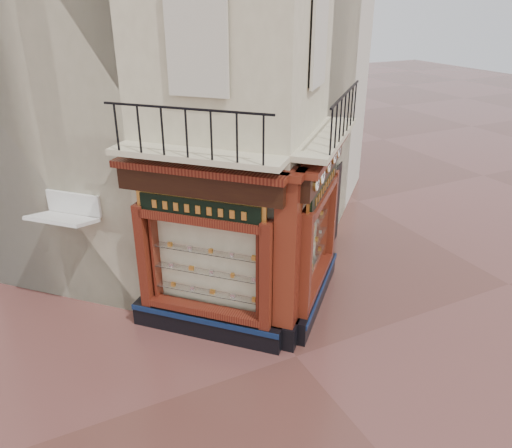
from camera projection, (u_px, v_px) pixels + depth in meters
ground at (296, 356)px, 10.56m from camera, size 80.00×80.00×0.00m
main_building at (184, 35)px, 13.07m from camera, size 11.31×11.31×12.00m
neighbour_left at (75, 51)px, 14.29m from camera, size 11.31×11.31×11.00m
neighbour_right at (233, 44)px, 16.29m from camera, size 11.31×11.31×11.00m
shopfront_left at (203, 257)px, 10.44m from camera, size 2.86×2.86×3.98m
shopfront_right at (317, 231)px, 11.58m from camera, size 2.86×2.86×3.98m
corner_pilaster at (287, 266)px, 10.15m from camera, size 0.85×0.85×3.98m
balcony at (266, 145)px, 10.01m from camera, size 5.94×2.97×1.03m
clock_a at (316, 184)px, 9.71m from camera, size 0.26×0.26×0.32m
clock_b at (322, 175)px, 10.17m from camera, size 0.32×0.32×0.40m
clock_c at (328, 166)px, 10.74m from camera, size 0.27×0.27×0.32m
clock_d at (334, 157)px, 11.32m from camera, size 0.27×0.27×0.34m
clock_e at (338, 151)px, 11.78m from camera, size 0.28×0.28×0.34m
awning at (79, 313)px, 11.99m from camera, size 1.57×1.57×0.27m
signboard_left at (199, 209)px, 9.91m from camera, size 2.03×2.03×0.54m
signboard_right at (323, 186)px, 11.09m from camera, size 2.03×2.03×0.54m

